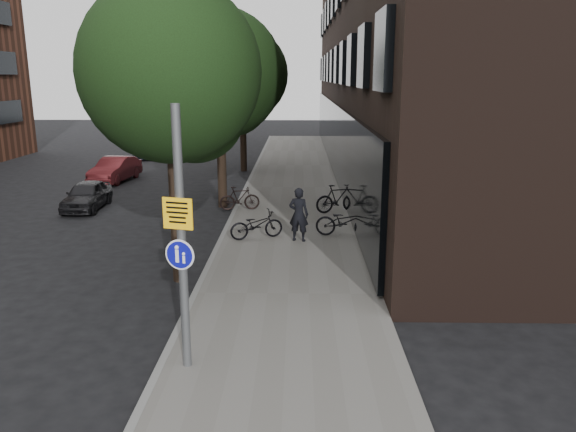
{
  "coord_description": "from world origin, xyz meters",
  "views": [
    {
      "loc": [
        0.48,
        -9.3,
        5.19
      ],
      "look_at": [
        0.24,
        3.48,
        2.0
      ],
      "focal_mm": 35.0,
      "sensor_mm": 36.0,
      "label": 1
    }
  ],
  "objects_px": {
    "signpost": "(182,240)",
    "parked_bike_facade_near": "(345,221)",
    "pedestrian": "(299,214)",
    "parked_car_near": "(87,195)"
  },
  "relations": [
    {
      "from": "pedestrian",
      "to": "parked_car_near",
      "type": "relative_size",
      "value": 0.52
    },
    {
      "from": "pedestrian",
      "to": "parked_car_near",
      "type": "bearing_deg",
      "value": -16.0
    },
    {
      "from": "parked_bike_facade_near",
      "to": "signpost",
      "type": "bearing_deg",
      "value": 165.93
    },
    {
      "from": "parked_bike_facade_near",
      "to": "parked_car_near",
      "type": "bearing_deg",
      "value": 75.6
    },
    {
      "from": "signpost",
      "to": "parked_car_near",
      "type": "bearing_deg",
      "value": 132.22
    },
    {
      "from": "signpost",
      "to": "parked_bike_facade_near",
      "type": "xyz_separation_m",
      "value": [
        3.51,
        8.48,
        -1.85
      ]
    },
    {
      "from": "signpost",
      "to": "pedestrian",
      "type": "relative_size",
      "value": 2.71
    },
    {
      "from": "parked_bike_facade_near",
      "to": "parked_car_near",
      "type": "distance_m",
      "value": 10.85
    },
    {
      "from": "signpost",
      "to": "pedestrian",
      "type": "bearing_deg",
      "value": 90.94
    },
    {
      "from": "signpost",
      "to": "parked_bike_facade_near",
      "type": "bearing_deg",
      "value": 82.66
    }
  ]
}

